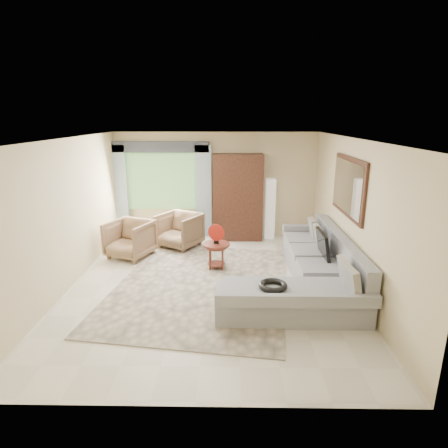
{
  "coord_description": "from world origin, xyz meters",
  "views": [
    {
      "loc": [
        0.36,
        -6.26,
        2.95
      ],
      "look_at": [
        0.25,
        0.35,
        1.05
      ],
      "focal_mm": 30.0,
      "sensor_mm": 36.0,
      "label": 1
    }
  ],
  "objects_px": {
    "sectional_sofa": "(311,275)",
    "potted_plant": "(139,228)",
    "armchair_left": "(130,239)",
    "floor_lamp": "(270,209)",
    "tv_screen": "(323,244)",
    "armchair_right": "(179,230)",
    "coffee_table": "(216,256)",
    "armoire": "(238,197)"
  },
  "relations": [
    {
      "from": "coffee_table",
      "to": "floor_lamp",
      "type": "bearing_deg",
      "value": 58.29
    },
    {
      "from": "sectional_sofa",
      "to": "armchair_right",
      "type": "height_order",
      "value": "sectional_sofa"
    },
    {
      "from": "sectional_sofa",
      "to": "armchair_right",
      "type": "bearing_deg",
      "value": 139.34
    },
    {
      "from": "armchair_left",
      "to": "floor_lamp",
      "type": "xyz_separation_m",
      "value": [
        3.16,
        1.38,
        0.35
      ]
    },
    {
      "from": "armoire",
      "to": "coffee_table",
      "type": "bearing_deg",
      "value": -103.08
    },
    {
      "from": "tv_screen",
      "to": "armchair_right",
      "type": "xyz_separation_m",
      "value": [
        -2.87,
        1.87,
        -0.32
      ]
    },
    {
      "from": "armchair_left",
      "to": "potted_plant",
      "type": "xyz_separation_m",
      "value": [
        -0.09,
        1.18,
        -0.1
      ]
    },
    {
      "from": "sectional_sofa",
      "to": "potted_plant",
      "type": "height_order",
      "value": "sectional_sofa"
    },
    {
      "from": "armoire",
      "to": "potted_plant",
      "type": "bearing_deg",
      "value": -176.88
    },
    {
      "from": "armchair_right",
      "to": "tv_screen",
      "type": "bearing_deg",
      "value": -2.88
    },
    {
      "from": "armchair_left",
      "to": "potted_plant",
      "type": "height_order",
      "value": "armchair_left"
    },
    {
      "from": "coffee_table",
      "to": "armchair_left",
      "type": "distance_m",
      "value": 2.02
    },
    {
      "from": "armchair_left",
      "to": "potted_plant",
      "type": "distance_m",
      "value": 1.19
    },
    {
      "from": "armchair_left",
      "to": "floor_lamp",
      "type": "relative_size",
      "value": 0.59
    },
    {
      "from": "coffee_table",
      "to": "armchair_left",
      "type": "xyz_separation_m",
      "value": [
        -1.9,
        0.66,
        0.12
      ]
    },
    {
      "from": "sectional_sofa",
      "to": "potted_plant",
      "type": "distance_m",
      "value": 4.6
    },
    {
      "from": "sectional_sofa",
      "to": "armchair_right",
      "type": "xyz_separation_m",
      "value": [
        -2.6,
        2.24,
        0.12
      ]
    },
    {
      "from": "floor_lamp",
      "to": "coffee_table",
      "type": "bearing_deg",
      "value": -121.71
    },
    {
      "from": "floor_lamp",
      "to": "armchair_left",
      "type": "bearing_deg",
      "value": -156.44
    },
    {
      "from": "potted_plant",
      "to": "armoire",
      "type": "relative_size",
      "value": 0.28
    },
    {
      "from": "sectional_sofa",
      "to": "armchair_right",
      "type": "relative_size",
      "value": 3.93
    },
    {
      "from": "tv_screen",
      "to": "floor_lamp",
      "type": "relative_size",
      "value": 0.49
    },
    {
      "from": "tv_screen",
      "to": "floor_lamp",
      "type": "bearing_deg",
      "value": 105.15
    },
    {
      "from": "coffee_table",
      "to": "armchair_right",
      "type": "bearing_deg",
      "value": 124.64
    },
    {
      "from": "potted_plant",
      "to": "armchair_right",
      "type": "bearing_deg",
      "value": -26.09
    },
    {
      "from": "coffee_table",
      "to": "potted_plant",
      "type": "xyz_separation_m",
      "value": [
        -1.99,
        1.85,
        0.02
      ]
    },
    {
      "from": "armoire",
      "to": "floor_lamp",
      "type": "relative_size",
      "value": 1.4
    },
    {
      "from": "sectional_sofa",
      "to": "coffee_table",
      "type": "bearing_deg",
      "value": 151.52
    },
    {
      "from": "coffee_table",
      "to": "potted_plant",
      "type": "bearing_deg",
      "value": 137.13
    },
    {
      "from": "tv_screen",
      "to": "potted_plant",
      "type": "height_order",
      "value": "tv_screen"
    },
    {
      "from": "tv_screen",
      "to": "armoire",
      "type": "xyz_separation_m",
      "value": [
        -1.5,
        2.53,
        0.33
      ]
    },
    {
      "from": "sectional_sofa",
      "to": "potted_plant",
      "type": "xyz_separation_m",
      "value": [
        -3.68,
        2.76,
        0.01
      ]
    },
    {
      "from": "tv_screen",
      "to": "coffee_table",
      "type": "height_order",
      "value": "tv_screen"
    },
    {
      "from": "armchair_left",
      "to": "armchair_right",
      "type": "relative_size",
      "value": 1.0
    },
    {
      "from": "floor_lamp",
      "to": "tv_screen",
      "type": "bearing_deg",
      "value": -74.85
    },
    {
      "from": "armchair_right",
      "to": "coffee_table",
      "type": "bearing_deg",
      "value": -25.22
    },
    {
      "from": "potted_plant",
      "to": "floor_lamp",
      "type": "bearing_deg",
      "value": 3.4
    },
    {
      "from": "tv_screen",
      "to": "floor_lamp",
      "type": "height_order",
      "value": "floor_lamp"
    },
    {
      "from": "coffee_table",
      "to": "floor_lamp",
      "type": "distance_m",
      "value": 2.44
    },
    {
      "from": "armchair_right",
      "to": "floor_lamp",
      "type": "height_order",
      "value": "floor_lamp"
    },
    {
      "from": "coffee_table",
      "to": "armoire",
      "type": "xyz_separation_m",
      "value": [
        0.46,
        1.98,
        0.77
      ]
    },
    {
      "from": "armchair_left",
      "to": "armoire",
      "type": "height_order",
      "value": "armoire"
    }
  ]
}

